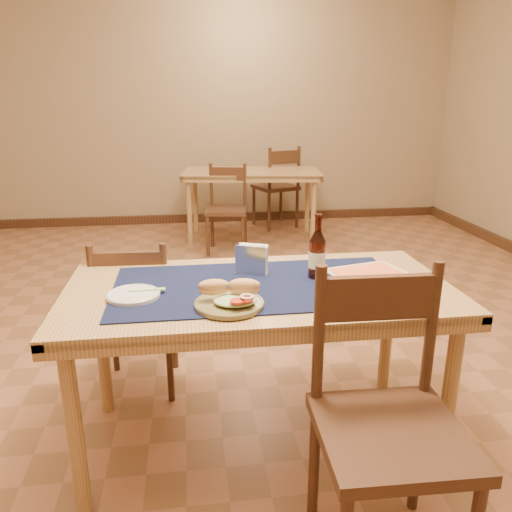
{
  "coord_description": "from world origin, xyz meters",
  "views": [
    {
      "loc": [
        -0.28,
        -2.72,
        1.5
      ],
      "look_at": [
        0.0,
        -0.7,
        0.85
      ],
      "focal_mm": 35.0,
      "sensor_mm": 36.0,
      "label": 1
    }
  ],
  "objects": [
    {
      "name": "back_table",
      "position": [
        0.41,
        2.64,
        0.67
      ],
      "size": [
        1.54,
        0.9,
        0.75
      ],
      "color": "tan",
      "rests_on": "ground"
    },
    {
      "name": "room",
      "position": [
        0.0,
        0.0,
        1.4
      ],
      "size": [
        6.04,
        7.04,
        2.84
      ],
      "color": "#915B3F",
      "rests_on": "ground"
    },
    {
      "name": "chair_back_far",
      "position": [
        0.78,
        3.09,
        0.5
      ],
      "size": [
        0.57,
        0.57,
        0.97
      ],
      "color": "#3F2616",
      "rests_on": "ground"
    },
    {
      "name": "chair_main_near",
      "position": [
        0.32,
        -1.43,
        0.51
      ],
      "size": [
        0.47,
        0.47,
        0.99
      ],
      "color": "#3F2616",
      "rests_on": "ground"
    },
    {
      "name": "napkin_holder",
      "position": [
        -0.01,
        -0.65,
        0.82
      ],
      "size": [
        0.16,
        0.11,
        0.13
      ],
      "color": "silver",
      "rests_on": "placemat"
    },
    {
      "name": "beer_bottle",
      "position": [
        0.26,
        -0.74,
        0.86
      ],
      "size": [
        0.07,
        0.07,
        0.28
      ],
      "color": "#4E190E",
      "rests_on": "placemat"
    },
    {
      "name": "baseboard",
      "position": [
        0.0,
        0.0,
        0.05
      ],
      "size": [
        6.0,
        7.0,
        0.1
      ],
      "color": "#3F2616",
      "rests_on": "ground"
    },
    {
      "name": "chair_back_near",
      "position": [
        0.1,
        2.18,
        0.45
      ],
      "size": [
        0.47,
        0.47,
        0.87
      ],
      "color": "#3F2616",
      "rests_on": "ground"
    },
    {
      "name": "fork",
      "position": [
        -0.44,
        -0.84,
        0.77
      ],
      "size": [
        0.14,
        0.03,
        0.0
      ],
      "color": "#82C069",
      "rests_on": "side_plate"
    },
    {
      "name": "menu_card",
      "position": [
        0.5,
        -0.73,
        0.76
      ],
      "size": [
        0.38,
        0.32,
        0.01
      ],
      "color": "beige",
      "rests_on": "placemat"
    },
    {
      "name": "placemat",
      "position": [
        0.0,
        -0.8,
        0.75
      ],
      "size": [
        1.2,
        0.6,
        0.01
      ],
      "primitive_type": "cube",
      "color": "#0E1633",
      "rests_on": "main_table"
    },
    {
      "name": "chair_main_far",
      "position": [
        -0.57,
        -0.3,
        0.44
      ],
      "size": [
        0.41,
        0.41,
        0.85
      ],
      "color": "#3F2616",
      "rests_on": "ground"
    },
    {
      "name": "sandwich_plate",
      "position": [
        -0.14,
        -1.01,
        0.78
      ],
      "size": [
        0.26,
        0.26,
        0.1
      ],
      "color": "brown",
      "rests_on": "placemat"
    },
    {
      "name": "side_plate",
      "position": [
        -0.51,
        -0.86,
        0.77
      ],
      "size": [
        0.21,
        0.21,
        0.02
      ],
      "color": "silver",
      "rests_on": "placemat"
    },
    {
      "name": "main_table",
      "position": [
        0.0,
        -0.8,
        0.67
      ],
      "size": [
        1.6,
        0.8,
        0.75
      ],
      "color": "tan",
      "rests_on": "ground"
    }
  ]
}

